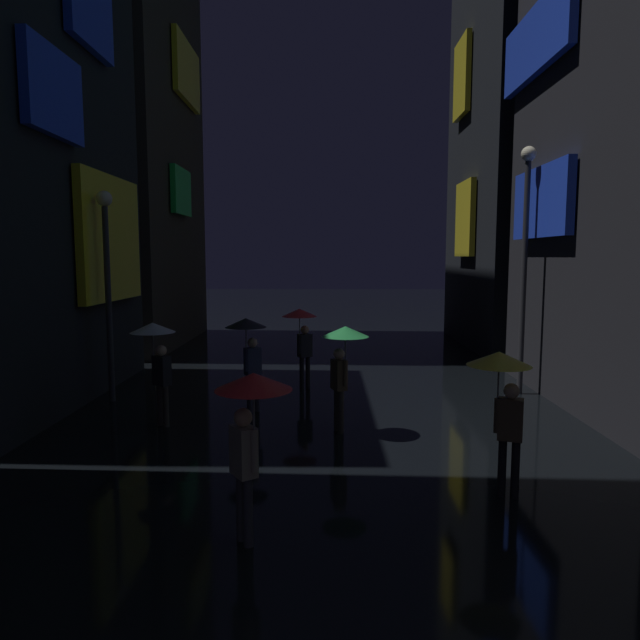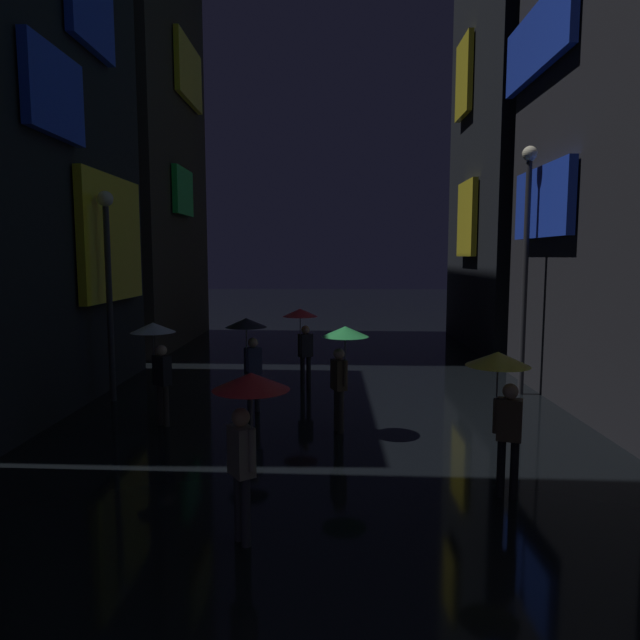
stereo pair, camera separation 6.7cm
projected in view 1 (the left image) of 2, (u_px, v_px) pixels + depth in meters
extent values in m
cube|color=yellow|center=(111.00, 239.00, 14.45)|extent=(0.20, 3.75, 3.15)
cube|color=#264CF9|center=(53.00, 92.00, 11.41)|extent=(0.20, 2.31, 1.73)
cube|color=#2D2826|center=(124.00, 30.00, 21.43)|extent=(4.00, 8.30, 23.82)
cube|color=#26E54C|center=(181.00, 192.00, 21.45)|extent=(0.20, 2.35, 1.73)
cube|color=yellow|center=(187.00, 73.00, 22.31)|extent=(0.20, 3.64, 2.29)
cube|color=#264CF9|center=(541.00, 202.00, 13.82)|extent=(0.20, 3.39, 1.71)
cube|color=#264CF9|center=(537.00, 40.00, 14.15)|extent=(0.20, 4.37, 1.67)
cube|color=black|center=(528.00, 19.00, 20.88)|extent=(4.00, 7.55, 24.24)
cube|color=yellow|center=(465.00, 219.00, 21.44)|extent=(0.20, 2.31, 2.80)
cube|color=yellow|center=(462.00, 78.00, 21.94)|extent=(0.20, 2.05, 2.91)
cylinder|color=#2D2D38|center=(241.00, 507.00, 6.92)|extent=(0.12, 0.12, 0.85)
cylinder|color=#2D2D38|center=(248.00, 512.00, 6.77)|extent=(0.12, 0.12, 0.85)
cube|color=gray|center=(244.00, 451.00, 6.76)|extent=(0.38, 0.40, 0.60)
sphere|color=tan|center=(243.00, 417.00, 6.72)|extent=(0.22, 0.22, 0.22)
cylinder|color=gray|center=(254.00, 450.00, 6.64)|extent=(0.09, 0.09, 0.50)
cylinder|color=slate|center=(254.00, 422.00, 6.60)|extent=(0.02, 0.02, 0.77)
cone|color=red|center=(254.00, 381.00, 6.55)|extent=(0.90, 0.90, 0.20)
cylinder|color=#38332D|center=(337.00, 410.00, 11.30)|extent=(0.12, 0.12, 0.85)
cylinder|color=#38332D|center=(341.00, 412.00, 11.14)|extent=(0.12, 0.12, 0.85)
cube|color=brown|center=(339.00, 375.00, 11.14)|extent=(0.34, 0.40, 0.60)
sphere|color=beige|center=(339.00, 354.00, 11.09)|extent=(0.22, 0.22, 0.22)
cylinder|color=brown|center=(345.00, 374.00, 10.99)|extent=(0.09, 0.09, 0.50)
cylinder|color=slate|center=(345.00, 356.00, 10.95)|extent=(0.02, 0.02, 0.77)
cone|color=green|center=(345.00, 331.00, 10.90)|extent=(0.90, 0.90, 0.20)
cylinder|color=#2D2D38|center=(257.00, 393.00, 12.70)|extent=(0.12, 0.12, 0.85)
cylinder|color=#2D2D38|center=(249.00, 394.00, 12.60)|extent=(0.12, 0.12, 0.85)
cube|color=#333859|center=(253.00, 361.00, 12.57)|extent=(0.40, 0.38, 0.60)
sphere|color=beige|center=(252.00, 343.00, 12.53)|extent=(0.22, 0.22, 0.22)
cylinder|color=#333859|center=(246.00, 360.00, 12.42)|extent=(0.09, 0.09, 0.50)
cylinder|color=slate|center=(246.00, 345.00, 12.39)|extent=(0.02, 0.02, 0.77)
cone|color=black|center=(246.00, 323.00, 12.33)|extent=(0.90, 0.90, 0.20)
cylinder|color=black|center=(515.00, 469.00, 8.13)|extent=(0.12, 0.12, 0.85)
cylinder|color=black|center=(502.00, 468.00, 8.19)|extent=(0.12, 0.12, 0.85)
cube|color=brown|center=(510.00, 419.00, 8.08)|extent=(0.40, 0.32, 0.60)
sphere|color=beige|center=(512.00, 391.00, 8.03)|extent=(0.22, 0.22, 0.22)
cylinder|color=brown|center=(497.00, 415.00, 8.09)|extent=(0.09, 0.09, 0.50)
cylinder|color=slate|center=(498.00, 392.00, 8.05)|extent=(0.02, 0.02, 0.77)
cone|color=yellow|center=(499.00, 359.00, 8.00)|extent=(0.90, 0.90, 0.20)
cylinder|color=black|center=(308.00, 372.00, 14.91)|extent=(0.12, 0.12, 0.85)
cylinder|color=black|center=(302.00, 373.00, 14.82)|extent=(0.12, 0.12, 0.85)
cube|color=black|center=(305.00, 345.00, 14.78)|extent=(0.40, 0.36, 0.60)
sphere|color=tan|center=(305.00, 330.00, 14.74)|extent=(0.22, 0.22, 0.22)
cylinder|color=black|center=(300.00, 344.00, 14.64)|extent=(0.09, 0.09, 0.50)
cylinder|color=slate|center=(300.00, 331.00, 14.60)|extent=(0.02, 0.02, 0.77)
cone|color=red|center=(299.00, 313.00, 14.55)|extent=(0.90, 0.90, 0.20)
cylinder|color=#38332D|center=(166.00, 406.00, 11.55)|extent=(0.12, 0.12, 0.85)
cylinder|color=#38332D|center=(160.00, 405.00, 11.66)|extent=(0.12, 0.12, 0.85)
cube|color=black|center=(162.00, 371.00, 11.52)|extent=(0.40, 0.37, 0.60)
sphere|color=beige|center=(161.00, 351.00, 11.48)|extent=(0.22, 0.22, 0.22)
cylinder|color=black|center=(154.00, 368.00, 11.58)|extent=(0.09, 0.09, 0.50)
cylinder|color=slate|center=(153.00, 351.00, 11.54)|extent=(0.02, 0.02, 0.77)
cone|color=silver|center=(153.00, 328.00, 11.49)|extent=(0.90, 0.90, 0.20)
cylinder|color=#2D2D33|center=(524.00, 280.00, 14.05)|extent=(0.14, 0.14, 5.73)
sphere|color=#F9EFCC|center=(529.00, 154.00, 13.71)|extent=(0.36, 0.36, 0.36)
cylinder|color=#2D2D33|center=(109.00, 306.00, 13.40)|extent=(0.14, 0.14, 4.59)
sphere|color=#F9EFCC|center=(104.00, 199.00, 13.12)|extent=(0.36, 0.36, 0.36)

